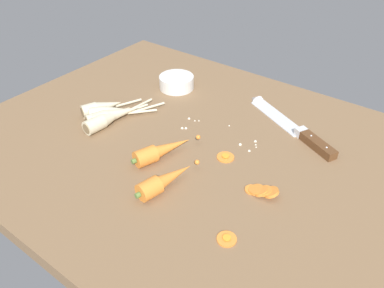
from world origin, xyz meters
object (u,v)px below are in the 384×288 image
Objects in this scene: parsnip_back at (114,115)px; prep_bowl at (177,82)px; chefs_knife at (287,123)px; whole_carrot at (161,150)px; parsnip_mid_left at (112,112)px; carrot_slice_stray_mid at (225,157)px; carrot_slice_stack at (261,191)px; carrot_slice_stray_near at (227,238)px; whole_carrot_second at (164,180)px; parsnip_outer at (111,115)px; parsnip_front at (109,118)px; parsnip_mid_right at (102,107)px.

prep_bowl is (1.84, 25.72, 0.17)cm from parsnip_back.
whole_carrot is at bearing -120.01° from chefs_knife.
parsnip_mid_left is 3.65× the size of carrot_slice_stray_mid.
carrot_slice_stray_mid is 38.73cm from prep_bowl.
carrot_slice_stray_mid is at bearing 7.03° from parsnip_back.
carrot_slice_stack is 1.93× the size of carrot_slice_stray_near.
carrot_slice_stack is 15.21cm from carrot_slice_stray_near.
whole_carrot_second reaches higher than parsnip_outer.
whole_carrot is 1.16× the size of parsnip_mid_left.
parsnip_outer is at bearing -145.40° from chefs_knife.
whole_carrot is at bearing -145.28° from carrot_slice_stray_mid.
chefs_knife is at bearing 2.06° from prep_bowl.
whole_carrot_second is 30.73cm from parsnip_front.
carrot_slice_stack is (46.94, 0.37, -1.12)cm from parsnip_front.
carrot_slice_stray_near is (26.50, -11.99, -1.74)cm from whole_carrot.
parsnip_mid_right is (-5.64, 2.64, 0.00)cm from parsnip_front.
parsnip_mid_left is at bearing -174.21° from carrot_slice_stray_mid.
parsnip_mid_left is at bearing 155.80° from parsnip_back.
parsnip_mid_left is 52.12cm from carrot_slice_stray_near.
parsnip_mid_left is at bearing -147.13° from chefs_knife.
carrot_slice_stray_mid is (5.12, 16.72, -1.74)cm from whole_carrot_second.
carrot_slice_stack is at bearing -2.39° from parsnip_mid_left.
parsnip_back is at bearing -172.97° from carrot_slice_stray_mid.
parsnip_mid_left is 0.91× the size of parsnip_mid_right.
prep_bowl is (3.19, 25.11, 0.17)cm from parsnip_mid_left.
parsnip_outer is (-21.66, 4.10, -0.12)cm from whole_carrot.
whole_carrot and whole_carrot_second have the same top height.
whole_carrot reaches higher than carrot_slice_stack.
whole_carrot is 1.05× the size of parsnip_outer.
whole_carrot_second is at bearing -21.25° from parsnip_mid_right.
carrot_slice_stray_mid is 0.39× the size of prep_bowl.
carrot_slice_stray_near is (48.17, -16.09, -1.62)cm from parsnip_outer.
prep_bowl reaches higher than carrot_slice_stack.
whole_carrot is 22.05cm from parsnip_outer.
whole_carrot_second is at bearing -23.49° from parsnip_mid_left.
parsnip_front is (-21.24, 2.82, -0.12)cm from whole_carrot.
whole_carrot_second is 1.02× the size of parsnip_outer.
parsnip_mid_right and prep_bowl have the same top height.
whole_carrot_second is 1.02× the size of parsnip_mid_right.
prep_bowl is at bearing 73.41° from parsnip_mid_right.
prep_bowl is at bearing 82.75° from parsnip_mid_left.
carrot_slice_stray_mid is (-13.83, 20.77, 0.00)cm from carrot_slice_stray_near.
parsnip_outer is 1.57× the size of prep_bowl.
carrot_slice_stray_mid is (12.67, 8.78, -1.74)cm from whole_carrot.
carrot_slice_stray_near is (18.95, -4.06, -1.74)cm from whole_carrot_second.
whole_carrot is 10.96cm from whole_carrot_second.
carrot_slice_stray_near is 62.50cm from prep_bowl.
carrot_slice_stack is (18.14, 11.12, -1.24)cm from whole_carrot_second.
parsnip_outer is (5.22, -1.35, 0.00)cm from parsnip_mid_right.
parsnip_mid_left is (-30.22, 13.14, -0.12)cm from whole_carrot_second.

